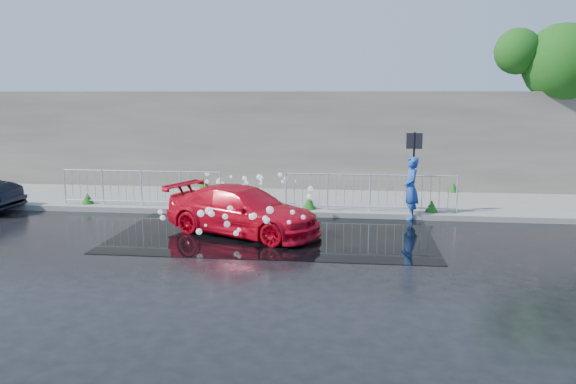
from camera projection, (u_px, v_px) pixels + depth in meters
name	position (u px, v px, depth m)	size (l,w,h in m)	color
ground	(249.00, 242.00, 13.71)	(90.00, 90.00, 0.00)	black
pavement	(277.00, 201.00, 18.59)	(30.00, 4.00, 0.15)	slate
curb	(268.00, 213.00, 16.63)	(30.00, 0.25, 0.16)	slate
retaining_wall	(285.00, 140.00, 20.43)	(30.00, 0.60, 3.50)	#5C564D
puddle	(275.00, 232.00, 14.63)	(8.00, 5.00, 0.01)	black
sign_post	(414.00, 159.00, 15.96)	(0.45, 0.06, 2.50)	black
tree	(573.00, 57.00, 19.01)	(4.90, 2.68, 6.31)	#332114
railing_left	(141.00, 187.00, 17.32)	(5.05, 0.05, 1.10)	silver
railing_right	(370.00, 191.00, 16.52)	(5.05, 0.05, 1.10)	silver
weeds	(271.00, 196.00, 18.06)	(12.17, 3.93, 0.39)	#215516
water_spray	(244.00, 200.00, 15.00)	(3.59, 5.73, 1.02)	white
red_car	(243.00, 211.00, 14.40)	(1.71, 4.21, 1.22)	red
person	(411.00, 188.00, 16.01)	(0.66, 0.43, 1.81)	#2249AC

